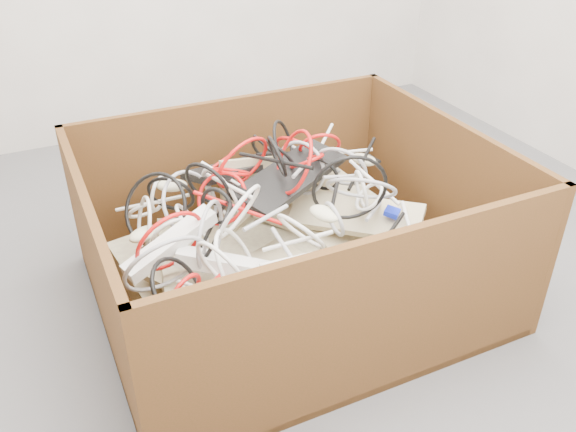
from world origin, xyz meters
name	(u,v)px	position (x,y,z in m)	size (l,w,h in m)	color
ground	(311,267)	(0.00, 0.00, 0.00)	(3.00, 3.00, 0.00)	#57575A
cardboard_box	(286,262)	(-0.15, -0.10, 0.14)	(1.24, 1.03, 0.55)	#3E2B0F
keyboard_pile	(297,224)	(-0.11, -0.10, 0.27)	(0.97, 0.85, 0.32)	tan
mice_scatter	(269,211)	(-0.22, -0.13, 0.36)	(0.94, 0.69, 0.14)	beige
power_strip_left	(171,243)	(-0.54, -0.19, 0.38)	(0.30, 0.05, 0.04)	white
power_strip_right	(228,265)	(-0.41, -0.29, 0.33)	(0.29, 0.06, 0.04)	white
vga_plug	(392,212)	(0.15, -0.26, 0.34)	(0.04, 0.04, 0.02)	#0D1EC4
cable_tangle	(248,203)	(-0.27, -0.10, 0.39)	(1.06, 0.86, 0.41)	#9B9CA1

